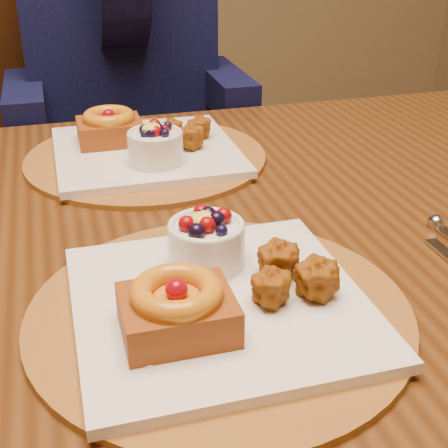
# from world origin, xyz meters

# --- Properties ---
(dining_table) EXTENTS (1.60, 0.90, 0.76)m
(dining_table) POSITION_xyz_m (0.08, -0.01, 0.68)
(dining_table) COLOR #391D0A
(dining_table) RESTS_ON ground
(place_setting_near) EXTENTS (0.38, 0.38, 0.08)m
(place_setting_near) POSITION_xyz_m (0.08, -0.23, 0.78)
(place_setting_near) COLOR brown
(place_setting_near) RESTS_ON dining_table
(place_setting_far) EXTENTS (0.38, 0.38, 0.08)m
(place_setting_far) POSITION_xyz_m (0.08, 0.20, 0.78)
(place_setting_far) COLOR brown
(place_setting_far) RESTS_ON dining_table
(chair_far) EXTENTS (0.51, 0.51, 1.01)m
(chair_far) POSITION_xyz_m (-0.03, 0.73, 0.56)
(chair_far) COLOR black
(chair_far) RESTS_ON ground
(diner) EXTENTS (0.50, 0.49, 0.82)m
(diner) POSITION_xyz_m (0.11, 0.71, 0.88)
(diner) COLOR black
(diner) RESTS_ON ground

